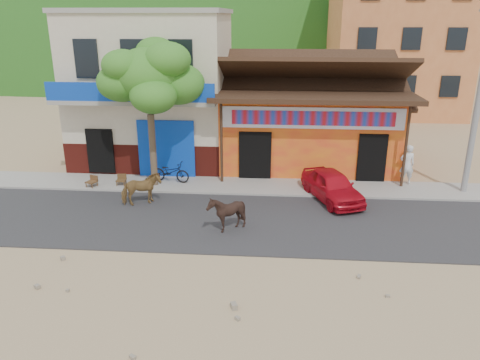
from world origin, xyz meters
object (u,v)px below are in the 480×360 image
object	(u,v)px
scooter	(170,172)
cafe_chair_right	(121,176)
cow_dark	(226,213)
utility_pole	(480,93)
red_car	(332,186)
cafe_chair_left	(91,177)
cow_tan	(141,189)
pedestrian	(407,165)
tree	(151,115)

from	to	relation	value
scooter	cafe_chair_right	size ratio (longest dim) A/B	2.05
cow_dark	scooter	bearing A→B (deg)	-141.44
cow_dark	scooter	xyz separation A→B (m)	(-2.90, 4.49, -0.12)
utility_pole	red_car	bearing A→B (deg)	-167.64
cow_dark	cafe_chair_left	xyz separation A→B (m)	(-6.07, 3.61, -0.14)
cow_tan	utility_pole	bearing A→B (deg)	-107.05
utility_pole	cow_tan	xyz separation A→B (m)	(-12.78, -2.26, -3.46)
cafe_chair_right	pedestrian	bearing A→B (deg)	1.83
tree	red_car	xyz separation A→B (m)	(7.33, -1.00, -2.49)
red_car	cafe_chair_right	xyz separation A→B (m)	(-8.73, 0.81, -0.10)
tree	utility_pole	xyz separation A→B (m)	(12.80, 0.20, 1.00)
tree	cow_dark	xyz separation A→B (m)	(3.50, -4.11, -2.44)
pedestrian	cafe_chair_left	xyz separation A→B (m)	(-13.19, -1.40, -0.43)
tree	red_car	bearing A→B (deg)	-7.77
cow_tan	red_car	size ratio (longest dim) A/B	0.43
cow_dark	cafe_chair_right	world-z (taller)	cow_dark
cow_tan	red_car	xyz separation A→B (m)	(7.31, 1.06, -0.04)
scooter	pedestrian	distance (m)	10.04
red_car	cafe_chair_left	distance (m)	9.91
tree	red_car	distance (m)	7.80
tree	scooter	distance (m)	2.65
cow_tan	pedestrian	size ratio (longest dim) A/B	0.86
cow_tan	scooter	xyz separation A→B (m)	(0.58, 2.44, -0.10)
cow_tan	cafe_chair_left	size ratio (longest dim) A/B	1.74
tree	cow_tan	bearing A→B (deg)	-89.49
cow_dark	tree	bearing A→B (deg)	-133.88
red_car	pedestrian	bearing A→B (deg)	8.78
cow_tan	scooter	bearing A→B (deg)	-40.49
utility_pole	pedestrian	distance (m)	3.89
cafe_chair_right	tree	bearing A→B (deg)	4.38
cafe_chair_right	cow_tan	bearing A→B (deg)	-56.20
cow_dark	scooter	world-z (taller)	cow_dark
utility_pole	cafe_chair_right	size ratio (longest dim) A/B	9.71
pedestrian	cafe_chair_right	world-z (taller)	pedestrian
cow_dark	scooter	distance (m)	5.34
pedestrian	cafe_chair_left	distance (m)	13.27
tree	cafe_chair_left	bearing A→B (deg)	-168.99
pedestrian	red_car	bearing A→B (deg)	25.72
cow_dark	cafe_chair_right	xyz separation A→B (m)	(-4.90, 3.92, -0.15)
cow_tan	pedestrian	distance (m)	11.01
pedestrian	tree	bearing A→B (deg)	0.59
red_car	scooter	world-z (taller)	red_car
cow_tan	cow_dark	distance (m)	4.04
cafe_chair_right	scooter	bearing A→B (deg)	12.53
cow_dark	scooter	size ratio (longest dim) A/B	0.76
utility_pole	scooter	distance (m)	12.71
scooter	tree	bearing A→B (deg)	132.17
pedestrian	cow_dark	bearing A→B (deg)	30.87
tree	cow_tan	distance (m)	3.21
cafe_chair_right	cafe_chair_left	bearing A→B (deg)	-168.52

